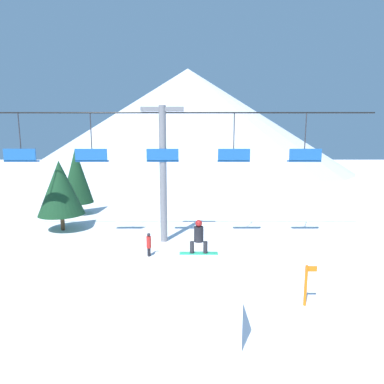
# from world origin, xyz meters

# --- Properties ---
(ground_plane) EXTENTS (220.00, 220.00, 0.00)m
(ground_plane) POSITION_xyz_m (0.00, 0.00, 0.00)
(ground_plane) COLOR white
(mountain_ridge) EXTENTS (73.17, 73.17, 23.48)m
(mountain_ridge) POSITION_xyz_m (0.00, 65.08, 11.74)
(mountain_ridge) COLOR silver
(mountain_ridge) RESTS_ON ground_plane
(snow_ramp) EXTENTS (2.73, 3.35, 1.67)m
(snow_ramp) POSITION_xyz_m (0.99, 0.23, 0.84)
(snow_ramp) COLOR white
(snow_ramp) RESTS_ON ground_plane
(snowboarder) EXTENTS (1.42, 0.35, 1.28)m
(snowboarder) POSITION_xyz_m (1.24, 1.67, 2.31)
(snowboarder) COLOR #1E9E6B
(snowboarder) RESTS_ON snow_ramp
(chairlift) EXTENTS (23.65, 0.44, 7.82)m
(chairlift) POSITION_xyz_m (-0.66, 8.20, 4.73)
(chairlift) COLOR slate
(chairlift) RESTS_ON ground_plane
(pine_tree_near) EXTENTS (2.96, 2.96, 4.66)m
(pine_tree_near) POSITION_xyz_m (-7.68, 10.59, 2.85)
(pine_tree_near) COLOR #4C3823
(pine_tree_near) RESTS_ON ground_plane
(pine_tree_far) EXTENTS (2.50, 2.50, 5.41)m
(pine_tree_far) POSITION_xyz_m (-8.38, 15.29, 3.18)
(pine_tree_far) COLOR #4C3823
(pine_tree_far) RESTS_ON ground_plane
(trail_marker) EXTENTS (0.41, 0.10, 1.49)m
(trail_marker) POSITION_xyz_m (5.01, 1.01, 0.80)
(trail_marker) COLOR orange
(trail_marker) RESTS_ON ground_plane
(distant_skier) EXTENTS (0.24, 0.24, 1.23)m
(distant_skier) POSITION_xyz_m (-1.21, 5.79, 0.67)
(distant_skier) COLOR black
(distant_skier) RESTS_ON ground_plane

